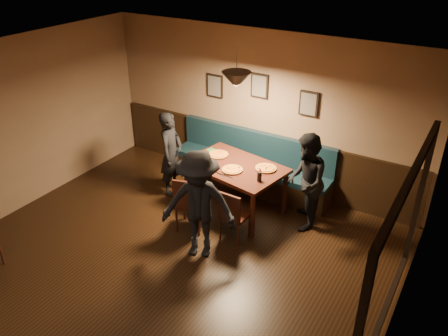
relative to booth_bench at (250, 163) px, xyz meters
name	(u,v)px	position (x,y,z in m)	size (l,w,h in m)	color
floor	(133,293)	(0.00, -3.20, -0.50)	(7.00, 7.00, 0.00)	black
ceiling	(107,86)	(0.00, -3.20, 2.30)	(7.00, 7.00, 0.00)	silver
wall_back	(259,110)	(0.00, 0.30, 0.90)	(6.00, 6.00, 0.00)	#8C704F
wall_right	(384,300)	(3.00, -3.20, 0.90)	(7.00, 7.00, 0.00)	#8C704F
wainscot	(257,157)	(0.00, 0.27, 0.00)	(5.88, 0.06, 1.00)	black
booth_bench	(250,163)	(0.00, 0.00, 0.00)	(3.00, 0.60, 1.00)	#0F232D
window_frame	(394,257)	(2.96, -2.70, 1.00)	(0.06, 2.56, 1.86)	black
window_glass	(391,256)	(2.93, -2.70, 1.00)	(2.40, 2.40, 0.00)	black
picture_left	(215,86)	(-0.90, 0.27, 1.20)	(0.32, 0.04, 0.42)	black
picture_center	(260,86)	(0.00, 0.27, 1.35)	(0.32, 0.04, 0.42)	black
picture_right	(309,104)	(0.90, 0.27, 1.20)	(0.32, 0.04, 0.42)	black
pendant_lamp	(236,80)	(0.14, -0.79, 1.75)	(0.44, 0.44, 0.25)	black
dining_table	(235,188)	(0.14, -0.79, -0.08)	(1.57, 1.01, 0.84)	black
chair_near_left	(191,202)	(-0.19, -1.59, -0.03)	(0.42, 0.42, 0.94)	#33190E
chair_near_right	(235,214)	(0.54, -1.47, -0.07)	(0.38, 0.38, 0.85)	black
diner_left	(171,154)	(-1.10, -0.86, 0.26)	(0.55, 0.36, 1.52)	black
diner_right	(305,182)	(1.29, -0.62, 0.28)	(0.76, 0.59, 1.57)	black
diner_front	(199,205)	(0.29, -2.06, 0.32)	(1.06, 0.61, 1.64)	black
pizza_a	(218,154)	(-0.28, -0.63, 0.36)	(0.34, 0.34, 0.04)	orange
pizza_b	(232,170)	(0.19, -0.97, 0.36)	(0.33, 0.33, 0.04)	#CB6C26
pizza_c	(266,168)	(0.62, -0.65, 0.36)	(0.34, 0.34, 0.04)	orange
soda_glass	(259,176)	(0.71, -1.04, 0.42)	(0.07, 0.07, 0.15)	black
tabasco_bottle	(260,171)	(0.63, -0.86, 0.40)	(0.03, 0.03, 0.12)	maroon
napkin_a	(211,150)	(-0.49, -0.51, 0.34)	(0.14, 0.14, 0.01)	#1B662B
napkin_b	(200,163)	(-0.39, -1.02, 0.34)	(0.15, 0.15, 0.01)	#1F7728
cutlery_set	(224,175)	(0.16, -1.17, 0.34)	(0.02, 0.21, 0.00)	silver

